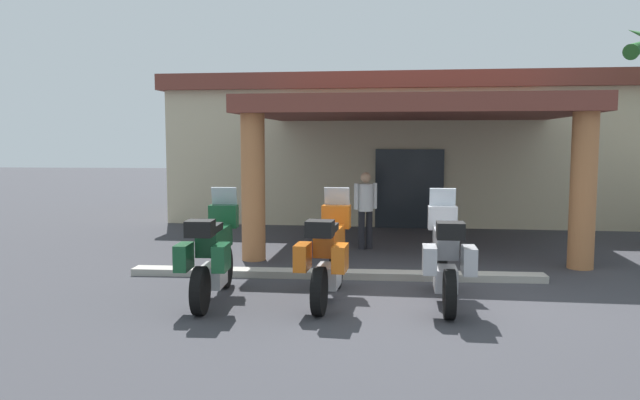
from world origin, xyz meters
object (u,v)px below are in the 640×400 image
motorcycle_orange (328,254)px  motorcycle_silver (446,256)px  motel_building (409,147)px  pedestrian (366,205)px  motorcycle_green (213,253)px

motorcycle_orange → motorcycle_silver: bearing=-85.4°
motel_building → pedestrian: motel_building is taller
motorcycle_green → motorcycle_orange: size_ratio=1.00×
pedestrian → motorcycle_silver: bearing=-8.7°
motorcycle_green → motel_building: bearing=-19.7°
motorcycle_green → motorcycle_orange: same height
motorcycle_green → motorcycle_silver: 3.38m
motorcycle_orange → motorcycle_silver: size_ratio=1.00×
motorcycle_green → pedestrian: pedestrian is taller
motorcycle_silver → pedestrian: pedestrian is taller
motel_building → motorcycle_green: motel_building is taller
motel_building → motorcycle_orange: size_ratio=6.40×
motel_building → pedestrian: size_ratio=8.53×
motel_building → motorcycle_silver: 10.39m
motel_building → motorcycle_green: 11.03m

